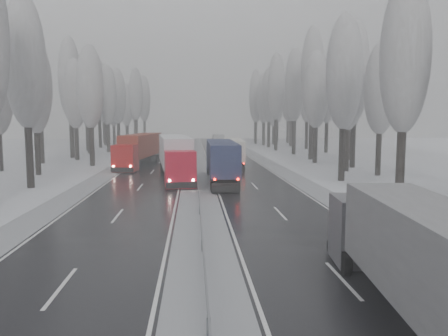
{
  "coord_description": "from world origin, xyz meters",
  "views": [
    {
      "loc": [
        -0.39,
        -15.72,
        6.09
      ],
      "look_at": [
        2.1,
        19.6,
        2.2
      ],
      "focal_mm": 35.0,
      "sensor_mm": 36.0,
      "label": 1
    }
  ],
  "objects": [
    {
      "name": "tree_35",
      "position": [
        24.94,
        100.32,
        11.77
      ],
      "size": [
        3.6,
        3.6,
        18.25
      ],
      "color": "black",
      "rests_on": "ground"
    },
    {
      "name": "tree_74",
      "position": [
        -15.07,
        99.33,
        12.67
      ],
      "size": [
        3.6,
        3.6,
        19.68
      ],
      "color": "black",
      "rests_on": "ground"
    },
    {
      "name": "tree_38",
      "position": [
        18.73,
        116.73,
        11.59
      ],
      "size": [
        3.6,
        3.6,
        17.97
      ],
      "color": "black",
      "rests_on": "ground"
    },
    {
      "name": "truck_red_white",
      "position": [
        -2.31,
        29.85,
        2.57
      ],
      "size": [
        4.51,
        17.3,
        4.4
      ],
      "rotation": [
        0.0,
        0.0,
        0.11
      ],
      "color": "red",
      "rests_on": "ground"
    },
    {
      "name": "tree_29",
      "position": [
        23.71,
        75.95,
        11.67
      ],
      "size": [
        3.6,
        3.6,
        18.11
      ],
      "color": "black",
      "rests_on": "ground"
    },
    {
      "name": "tree_16",
      "position": [
        15.04,
        15.67,
        10.67
      ],
      "size": [
        3.6,
        3.6,
        16.53
      ],
      "color": "black",
      "rests_on": "ground"
    },
    {
      "name": "tree_24",
      "position": [
        17.9,
        51.02,
        13.19
      ],
      "size": [
        3.6,
        3.6,
        20.49
      ],
      "color": "black",
      "rests_on": "ground"
    },
    {
      "name": "tree_70",
      "position": [
        -16.33,
        79.19,
        11.03
      ],
      "size": [
        3.6,
        3.6,
        17.09
      ],
      "color": "black",
      "rests_on": "ground"
    },
    {
      "name": "tree_31",
      "position": [
        22.48,
        85.7,
        11.97
      ],
      "size": [
        3.6,
        3.6,
        18.58
      ],
      "color": "black",
      "rests_on": "ground"
    },
    {
      "name": "median_guardrail",
      "position": [
        0.0,
        29.99,
        0.6
      ],
      "size": [
        0.12,
        200.0,
        0.76
      ],
      "color": "slate",
      "rests_on": "ground"
    },
    {
      "name": "tree_27",
      "position": [
        24.72,
        65.27,
        11.36
      ],
      "size": [
        3.6,
        3.6,
        17.62
      ],
      "color": "black",
      "rests_on": "ground"
    },
    {
      "name": "tree_19",
      "position": [
        20.02,
        31.03,
        9.42
      ],
      "size": [
        3.6,
        3.6,
        14.57
      ],
      "color": "black",
      "rests_on": "ground"
    },
    {
      "name": "tree_72",
      "position": [
        -18.93,
        88.54,
        9.76
      ],
      "size": [
        3.6,
        3.6,
        15.11
      ],
      "color": "black",
      "rests_on": "ground"
    },
    {
      "name": "tree_33",
      "position": [
        19.77,
        93.21,
        9.26
      ],
      "size": [
        3.6,
        3.6,
        14.33
      ],
      "color": "black",
      "rests_on": "ground"
    },
    {
      "name": "tree_77",
      "position": [
        -19.66,
        112.72,
        9.26
      ],
      "size": [
        3.6,
        3.6,
        14.32
      ],
      "color": "black",
      "rests_on": "ground"
    },
    {
      "name": "tree_22",
      "position": [
        17.02,
        45.6,
        10.24
      ],
      "size": [
        3.6,
        3.6,
        15.86
      ],
      "color": "black",
      "rests_on": "ground"
    },
    {
      "name": "tree_39",
      "position": [
        21.55,
        120.73,
        10.45
      ],
      "size": [
        3.6,
        3.6,
        16.19
      ],
      "color": "black",
      "rests_on": "ground"
    },
    {
      "name": "tree_78",
      "position": [
        -17.56,
        115.31,
        12.59
      ],
      "size": [
        3.6,
        3.6,
        19.55
      ],
      "color": "black",
      "rests_on": "ground"
    },
    {
      "name": "ground",
      "position": [
        0.0,
        0.0,
        0.0
      ],
      "size": [
        260.0,
        260.0,
        0.0
      ],
      "primitive_type": "plane",
      "color": "silver",
      "rests_on": "ground"
    },
    {
      "name": "tree_63",
      "position": [
        -21.85,
        47.73,
        10.89
      ],
      "size": [
        3.6,
        3.6,
        16.88
      ],
      "color": "black",
      "rests_on": "ground"
    },
    {
      "name": "shoulder_left",
      "position": [
        -10.2,
        30.0,
        0.02
      ],
      "size": [
        2.4,
        200.0,
        0.04
      ],
      "primitive_type": "cube",
      "color": "#96999D",
      "rests_on": "ground"
    },
    {
      "name": "tree_66",
      "position": [
        -18.16,
        62.35,
        9.84
      ],
      "size": [
        3.6,
        3.6,
        15.23
      ],
      "color": "black",
      "rests_on": "ground"
    },
    {
      "name": "tree_32",
      "position": [
        16.63,
        89.21,
        11.18
      ],
      "size": [
        3.6,
        3.6,
        17.33
      ],
      "color": "black",
      "rests_on": "ground"
    },
    {
      "name": "truck_blue_box",
      "position": [
        2.3,
        26.8,
        2.36
      ],
      "size": [
        2.59,
        15.82,
        4.05
      ],
      "rotation": [
        0.0,
        0.0,
        -0.01
      ],
      "color": "navy",
      "rests_on": "ground"
    },
    {
      "name": "tree_79",
      "position": [
        -20.33,
        119.31,
        11.01
      ],
      "size": [
        3.6,
        3.6,
        17.07
      ],
      "color": "black",
      "rests_on": "ground"
    },
    {
      "name": "tree_67",
      "position": [
        -19.54,
        66.35,
        11.03
      ],
      "size": [
        3.6,
        3.6,
        17.09
      ],
      "color": "black",
      "rests_on": "ground"
    },
    {
      "name": "tree_76",
      "position": [
        -14.05,
        108.72,
        11.95
      ],
      "size": [
        3.6,
        3.6,
        18.55
      ],
      "color": "black",
      "rests_on": "ground"
    },
    {
      "name": "tree_62",
      "position": [
        -13.94,
        43.73,
        10.36
      ],
      "size": [
        3.6,
        3.6,
        16.04
      ],
      "color": "black",
      "rests_on": "ground"
    },
    {
      "name": "tree_64",
      "position": [
        -18.26,
        52.71,
        9.96
      ],
      "size": [
        3.6,
        3.6,
        15.42
      ],
      "color": "black",
      "rests_on": "ground"
    },
    {
      "name": "tree_21",
      "position": [
        20.12,
        39.17,
        12.0
      ],
      "size": [
        3.6,
        3.6,
        18.62
      ],
      "color": "black",
      "rests_on": "ground"
    },
    {
      "name": "tree_65",
      "position": [
        -20.05,
        56.71,
        12.55
      ],
      "size": [
        3.6,
        3.6,
        19.48
      ],
      "color": "black",
      "rests_on": "ground"
    },
    {
      "name": "tree_23",
      "position": [
        23.31,
        49.6,
        8.77
      ],
      "size": [
        3.6,
        3.6,
        13.55
      ],
      "color": "black",
      "rests_on": "ground"
    },
    {
      "name": "truck_grey_tarp",
      "position": [
        6.02,
        -4.93,
        2.2
      ],
      "size": [
        3.66,
        14.8,
        3.76
      ],
      "rotation": [
        0.0,
        0.0,
        -0.09
      ],
      "color": "#4F4E54",
      "rests_on": "ground"
    },
    {
      "name": "tree_28",
      "position": [
        16.34,
        71.95,
        12.64
      ],
      "size": [
        3.6,
        3.6,
        19.62
      ],
      "color": "black",
      "rests_on": "ground"
    },
    {
      "name": "tree_58",
      "position": [
        -15.13,
        24.57,
        11.1
      ],
      "size": [
        3.6,
        3.6,
        17.21
      ],
      "color": "black",
      "rests_on": "ground"
    },
    {
      "name": "carriageway_right",
      "position": [
        5.25,
        30.0,
        0.01
      ],
      "size": [
        7.5,
        200.0,
        0.03
      ],
      "primitive_type": "cube",
      "color": "black",
      "rests_on": "ground"
    },
    {
      "name": "truck_red_red",
      "position": [
        -7.47,
        42.32,
        2.47
      ],
      "size": [
        4.69,
        16.65,
        4.23
      ],
      "rotation": [
        0.0,
        0.0,
        -0.13
      ],
      "color": "#AD090A",
      "rests_on": "ground"
    },
    {
      "name": "tree_30",
      "position": [
        16.56,
        81.7,
        11.52
      ],
      "size": [
        3.6,
        3.6,
        17.86
      ],
      "color": "black",
      "rests_on": "ground"
    },
    {
      "name": "tree_20",
      "position": [
        17.9,
        35.17,
        10.14
      ],
      "size": [
        3.6,
        3.6,
        15.71
      ],
      "color": "black",
      "rests_on": "ground"
    },
    {
      "name": "truck_cream_box",
      "position": [
        4.83,
        41.21,
        2.11
      ],
      "size": [
        2.83,
        14.16,
        3.61
      ],
      "rotation": [
        0.0,
        0.0,
        -0.04
      ],
      "color": "#B2B09E",
      "rests_on": "ground"
    },
    {
      "name": "tree_25",
      "position": [
        24.81,
        55.02,
        12.52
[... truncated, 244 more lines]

